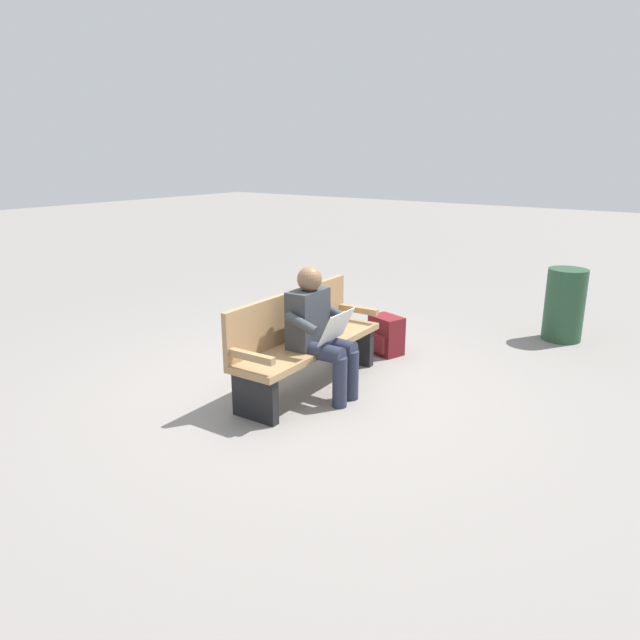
# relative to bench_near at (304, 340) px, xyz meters

# --- Properties ---
(ground_plane) EXTENTS (40.00, 40.00, 0.00)m
(ground_plane) POSITION_rel_bench_near_xyz_m (-0.00, 0.07, -0.46)
(ground_plane) COLOR gray
(bench_near) EXTENTS (1.82, 0.55, 0.90)m
(bench_near) POSITION_rel_bench_near_xyz_m (0.00, 0.00, 0.00)
(bench_near) COLOR #9E7A51
(bench_near) RESTS_ON ground
(person_seated) EXTENTS (0.58, 0.58, 1.18)m
(person_seated) POSITION_rel_bench_near_xyz_m (0.09, 0.24, 0.17)
(person_seated) COLOR #33383D
(person_seated) RESTS_ON ground
(backpack) EXTENTS (0.36, 0.41, 0.42)m
(backpack) POSITION_rel_bench_near_xyz_m (-1.25, 0.17, -0.25)
(backpack) COLOR maroon
(backpack) RESTS_ON ground
(trash_bin) EXTENTS (0.44, 0.44, 0.85)m
(trash_bin) POSITION_rel_bench_near_xyz_m (-2.90, 1.60, -0.04)
(trash_bin) COLOR #23472D
(trash_bin) RESTS_ON ground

